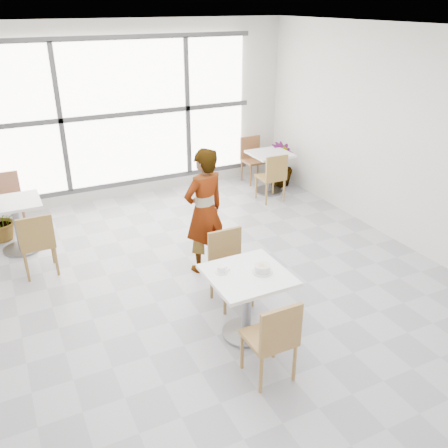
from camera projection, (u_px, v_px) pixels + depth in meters
name	position (u px, v px, depth m)	size (l,w,h in m)	color
floor	(213.00, 287.00, 5.99)	(7.00, 7.00, 0.00)	#9E9EA5
ceiling	(211.00, 29.00, 4.71)	(7.00, 7.00, 0.00)	white
wall_back	(126.00, 113.00, 8.19)	(6.00, 6.00, 0.00)	silver
wall_right	(411.00, 142.00, 6.55)	(7.00, 7.00, 0.00)	silver
window	(127.00, 114.00, 8.14)	(4.60, 0.07, 2.52)	white
main_table	(247.00, 292.00, 4.94)	(0.80, 0.80, 0.75)	white
chair_near	(274.00, 336.00, 4.33)	(0.42, 0.42, 0.87)	#9F753E
chair_far	(229.00, 262.00, 5.55)	(0.42, 0.42, 0.87)	olive
oatmeal_bowl	(262.00, 269.00, 4.85)	(0.21, 0.21, 0.09)	silver
coffee_cup	(222.00, 270.00, 4.85)	(0.16, 0.13, 0.07)	white
person	(204.00, 211.00, 6.07)	(0.60, 0.40, 1.65)	black
bg_table_left	(17.00, 219.00, 6.69)	(0.70, 0.70, 0.75)	silver
bg_table_right	(270.00, 167.00, 8.77)	(0.70, 0.70, 0.75)	silver
bg_chair_left_near	(37.00, 241.00, 6.05)	(0.42, 0.42, 0.87)	olive
bg_chair_left_far	(7.00, 197.00, 7.38)	(0.42, 0.42, 0.87)	#9D654B
bg_chair_right_near	(273.00, 175.00, 8.32)	(0.42, 0.42, 0.87)	olive
bg_chair_right_far	(253.00, 156.00, 9.31)	(0.42, 0.42, 0.87)	brown
plant_left	(2.00, 219.00, 7.06)	(0.59, 0.51, 0.65)	#5F8C4F
plant_right	(281.00, 165.00, 9.12)	(0.46, 0.46, 0.82)	#41883E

